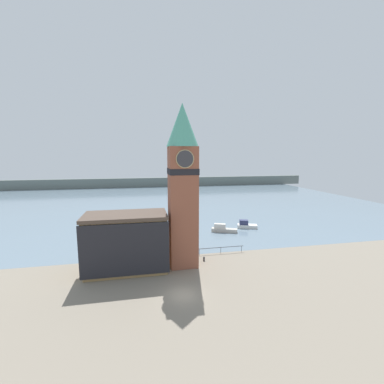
{
  "coord_description": "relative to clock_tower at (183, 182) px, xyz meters",
  "views": [
    {
      "loc": [
        -4.77,
        -29.32,
        17.17
      ],
      "look_at": [
        2.46,
        6.8,
        11.9
      ],
      "focal_mm": 24.0,
      "sensor_mm": 36.0,
      "label": 1
    }
  ],
  "objects": [
    {
      "name": "mooring_bollard_near",
      "position": [
        3.58,
        0.59,
        -12.8
      ],
      "size": [
        0.3,
        0.3,
        0.7
      ],
      "color": "#2D2D33",
      "rests_on": "ground_plane"
    },
    {
      "name": "pier_building",
      "position": [
        -8.62,
        -0.32,
        -8.84
      ],
      "size": [
        12.18,
        6.64,
        8.63
      ],
      "color": "#A88451",
      "rests_on": "ground_plane"
    },
    {
      "name": "pier_railing",
      "position": [
        7.28,
        3.23,
        -12.24
      ],
      "size": [
        8.4,
        0.08,
        1.09
      ],
      "color": "#333338",
      "rests_on": "ground_plane"
    },
    {
      "name": "ground_plane",
      "position": [
        -1.47,
        -9.06,
        -13.18
      ],
      "size": [
        160.0,
        160.0,
        0.0
      ],
      "primitive_type": "plane",
      "color": "gray"
    },
    {
      "name": "clock_tower",
      "position": [
        0.0,
        0.0,
        0.0
      ],
      "size": [
        4.81,
        4.81,
        24.79
      ],
      "color": "brown",
      "rests_on": "ground_plane"
    },
    {
      "name": "boat_far",
      "position": [
        18.19,
        17.53,
        -12.51
      ],
      "size": [
        5.02,
        3.46,
        1.86
      ],
      "rotation": [
        0.0,
        0.0,
        -0.34
      ],
      "color": "silver",
      "rests_on": "water"
    },
    {
      "name": "boat_near",
      "position": [
        11.7,
        15.32,
        -12.51
      ],
      "size": [
        5.82,
        3.56,
        1.84
      ],
      "rotation": [
        0.0,
        0.0,
        -0.41
      ],
      "color": "#B7B2A8",
      "rests_on": "water"
    },
    {
      "name": "far_shoreline",
      "position": [
        -1.47,
        103.48,
        -10.68
      ],
      "size": [
        180.0,
        3.0,
        5.0
      ],
      "color": "slate",
      "rests_on": "water"
    },
    {
      "name": "water",
      "position": [
        -1.47,
        63.48,
        -13.18
      ],
      "size": [
        160.0,
        120.0,
        0.0
      ],
      "color": "slate",
      "rests_on": "ground_plane"
    }
  ]
}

